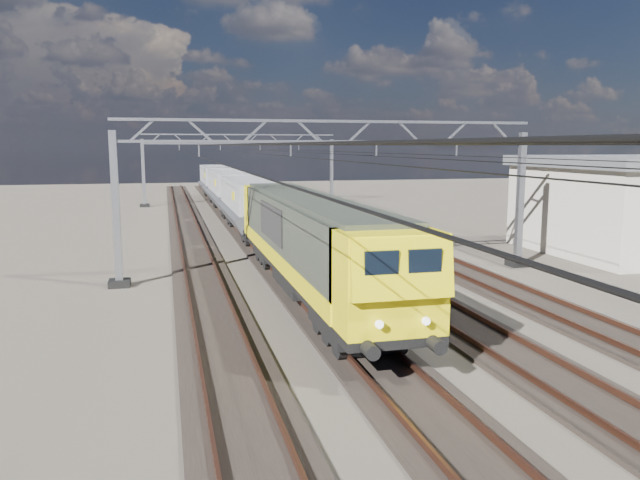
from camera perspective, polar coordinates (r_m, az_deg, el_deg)
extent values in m
plane|color=#29251F|center=(25.23, 3.66, -5.09)|extent=(160.00, 160.00, 0.00)
cube|color=black|center=(24.13, -10.12, -5.69)|extent=(2.60, 140.00, 0.12)
cube|color=brown|center=(24.06, -11.85, -5.39)|extent=(0.08, 140.00, 0.16)
cube|color=brown|center=(24.15, -8.42, -5.25)|extent=(0.08, 140.00, 0.16)
cube|color=black|center=(24.70, -0.78, -5.22)|extent=(2.60, 140.00, 0.12)
cube|color=brown|center=(24.51, -2.43, -4.95)|extent=(0.08, 140.00, 0.16)
cube|color=brown|center=(24.83, 0.84, -4.77)|extent=(0.08, 140.00, 0.16)
cube|color=black|center=(25.87, 7.91, -4.67)|extent=(2.60, 140.00, 0.12)
cube|color=brown|center=(25.58, 6.41, -4.42)|extent=(0.08, 140.00, 0.16)
cube|color=brown|center=(26.11, 9.38, -4.22)|extent=(0.08, 140.00, 0.16)
cube|color=black|center=(27.58, 15.67, -4.07)|extent=(2.60, 140.00, 0.12)
cube|color=brown|center=(27.21, 14.36, -3.85)|extent=(0.08, 140.00, 0.16)
cube|color=brown|center=(27.91, 16.97, -3.65)|extent=(0.08, 140.00, 0.16)
cube|color=gray|center=(27.56, -18.15, 2.63)|extent=(0.30, 0.30, 6.60)
cube|color=gray|center=(32.28, 17.83, 3.47)|extent=(0.30, 0.30, 6.60)
cube|color=black|center=(28.04, -17.85, -3.78)|extent=(0.90, 0.90, 0.30)
cube|color=black|center=(32.69, 17.57, -2.03)|extent=(0.90, 0.90, 0.30)
cube|color=gray|center=(28.36, 1.32, 10.81)|extent=(19.30, 0.18, 0.12)
cube|color=gray|center=(28.34, 1.32, 8.99)|extent=(19.30, 0.18, 0.12)
cube|color=gray|center=(27.37, -15.97, 9.62)|extent=(1.03, 0.10, 0.94)
cube|color=gray|center=(27.40, -10.93, 9.79)|extent=(1.03, 0.10, 0.94)
cube|color=gray|center=(27.63, -5.93, 9.89)|extent=(1.03, 0.10, 0.94)
cube|color=gray|center=(28.06, -1.06, 9.91)|extent=(1.03, 0.10, 0.94)
cube|color=gray|center=(28.69, 3.64, 9.87)|extent=(1.03, 0.10, 0.94)
cube|color=gray|center=(29.49, 8.11, 9.77)|extent=(1.03, 0.10, 0.94)
cube|color=gray|center=(30.45, 12.32, 9.62)|extent=(1.03, 0.10, 0.94)
cube|color=gray|center=(31.57, 16.25, 9.43)|extent=(1.03, 0.10, 0.94)
cube|color=gray|center=(27.39, -11.02, 8.16)|extent=(0.06, 0.06, 0.65)
cube|color=gray|center=(27.89, -2.70, 8.32)|extent=(0.06, 0.06, 0.65)
cube|color=gray|center=(28.93, 5.18, 8.30)|extent=(0.06, 0.06, 0.65)
cube|color=gray|center=(30.47, 12.38, 8.16)|extent=(0.06, 0.06, 0.65)
cube|color=gray|center=(63.44, -15.85, 5.90)|extent=(0.30, 0.30, 6.60)
cube|color=gray|center=(65.63, 1.06, 6.30)|extent=(0.30, 0.30, 6.60)
cube|color=black|center=(63.65, -15.73, 3.07)|extent=(0.90, 0.90, 0.30)
cube|color=black|center=(65.83, 1.05, 3.56)|extent=(0.90, 0.90, 0.30)
cube|color=gray|center=(63.80, -7.32, 9.54)|extent=(19.30, 0.18, 0.12)
cube|color=gray|center=(63.79, -7.30, 8.73)|extent=(19.30, 0.18, 0.12)
cube|color=gray|center=(63.36, -14.89, 8.92)|extent=(1.03, 0.10, 0.94)
cube|color=gray|center=(63.37, -12.71, 9.00)|extent=(1.03, 0.10, 0.94)
cube|color=gray|center=(63.47, -10.55, 9.06)|extent=(1.03, 0.10, 0.94)
cube|color=gray|center=(63.66, -8.38, 9.11)|extent=(1.03, 0.10, 0.94)
cube|color=gray|center=(63.94, -6.24, 9.15)|extent=(1.03, 0.10, 0.94)
cube|color=gray|center=(64.30, -4.11, 9.17)|extent=(1.03, 0.10, 0.94)
cube|color=gray|center=(64.75, -2.02, 9.19)|extent=(1.03, 0.10, 0.94)
cube|color=gray|center=(65.28, 0.05, 9.19)|extent=(1.03, 0.10, 0.94)
cube|color=gray|center=(63.37, -12.75, 8.29)|extent=(0.06, 0.06, 0.65)
cube|color=gray|center=(63.58, -9.11, 8.40)|extent=(0.06, 0.06, 0.65)
cube|color=gray|center=(64.05, -5.50, 8.47)|extent=(0.06, 0.06, 0.65)
cube|color=gray|center=(64.76, -1.96, 8.50)|extent=(0.06, 0.06, 0.65)
cylinder|color=black|center=(31.39, -11.39, 7.60)|extent=(0.03, 140.00, 0.03)
cylinder|color=black|center=(31.38, -11.41, 8.51)|extent=(0.03, 140.00, 0.03)
cylinder|color=black|center=(31.82, -4.11, 7.76)|extent=(0.03, 140.00, 0.03)
cylinder|color=black|center=(31.82, -4.12, 8.66)|extent=(0.03, 140.00, 0.03)
cylinder|color=black|center=(32.74, 2.87, 7.79)|extent=(0.03, 140.00, 0.03)
cylinder|color=black|center=(32.74, 2.87, 8.67)|extent=(0.03, 140.00, 0.03)
cylinder|color=black|center=(34.11, 9.37, 7.73)|extent=(0.03, 140.00, 0.03)
cylinder|color=black|center=(34.11, 9.39, 8.56)|extent=(0.03, 140.00, 0.03)
cube|color=black|center=(18.91, 3.40, -7.43)|extent=(2.20, 3.60, 0.60)
cube|color=black|center=(31.26, -3.70, -1.00)|extent=(2.20, 3.60, 0.60)
cube|color=black|center=(24.92, -1.04, -2.58)|extent=(2.65, 20.00, 0.25)
cube|color=black|center=(25.00, -1.04, -3.43)|extent=(2.20, 4.50, 0.75)
cube|color=#2B3129|center=(24.69, -1.05, 0.66)|extent=(2.65, 17.00, 2.60)
cube|color=yellow|center=(24.59, -4.10, -1.76)|extent=(0.04, 17.00, 0.60)
cube|color=yellow|center=(25.17, 1.94, -1.49)|extent=(0.04, 17.00, 0.60)
cube|color=black|center=(25.36, -4.54, 1.64)|extent=(0.05, 5.00, 1.40)
cube|color=black|center=(25.93, 1.38, 1.82)|extent=(0.05, 5.00, 1.40)
cube|color=#2B3129|center=(24.53, -1.06, 3.83)|extent=(2.25, 18.00, 0.15)
cube|color=yellow|center=(16.08, 6.21, -3.72)|extent=(2.65, 1.80, 2.60)
cube|color=yellow|center=(15.11, 7.48, -2.61)|extent=(2.60, 0.46, 1.52)
cube|color=black|center=(14.80, 5.64, -2.41)|extent=(0.85, 0.08, 0.75)
cube|color=black|center=(15.20, 9.56, -2.20)|extent=(0.85, 0.08, 0.75)
cylinder|color=black|center=(15.09, 4.63, -10.05)|extent=(0.36, 0.50, 0.36)
cylinder|color=black|center=(15.69, 10.61, -9.44)|extent=(0.36, 0.50, 0.36)
cylinder|color=white|center=(15.07, 5.45, -7.69)|extent=(0.20, 0.08, 0.20)
cylinder|color=white|center=(15.50, 9.67, -7.31)|extent=(0.20, 0.08, 0.20)
cube|color=yellow|center=(33.56, -4.52, 2.75)|extent=(2.65, 1.80, 2.60)
cube|color=yellow|center=(34.44, -4.79, 3.74)|extent=(2.60, 0.46, 1.52)
cube|color=black|center=(34.45, -5.72, 3.89)|extent=(0.85, 0.08, 0.75)
cube|color=black|center=(34.62, -3.92, 3.94)|extent=(0.85, 0.08, 0.75)
cylinder|color=black|center=(34.78, -6.20, 0.61)|extent=(0.36, 0.50, 0.36)
cylinder|color=black|center=(35.04, -3.44, 0.71)|extent=(0.36, 0.50, 0.36)
cylinder|color=white|center=(34.64, -5.78, 1.59)|extent=(0.20, 0.08, 0.20)
cylinder|color=white|center=(34.82, -3.83, 1.65)|extent=(0.20, 0.08, 0.20)
cube|color=black|center=(37.80, -5.51, 0.61)|extent=(2.20, 2.60, 0.55)
cube|color=black|center=(46.65, -7.13, 2.10)|extent=(2.20, 2.60, 0.55)
cube|color=black|center=(42.18, -6.41, 1.92)|extent=(2.40, 13.00, 0.20)
cube|color=slate|center=(42.01, -6.45, 4.25)|extent=(2.80, 12.00, 1.80)
cube|color=#424449|center=(42.01, -7.71, 2.51)|extent=(1.48, 12.00, 1.36)
cube|color=#424449|center=(42.26, -5.15, 2.59)|extent=(1.48, 12.00, 1.36)
cube|color=yellow|center=(38.87, -7.95, 4.02)|extent=(0.04, 1.20, 0.50)
cube|color=black|center=(51.79, -7.82, 2.73)|extent=(2.20, 2.60, 0.55)
cube|color=black|center=(60.71, -8.74, 3.57)|extent=(2.20, 2.60, 0.55)
cube|color=black|center=(56.21, -8.32, 3.55)|extent=(2.40, 13.00, 0.20)
cube|color=slate|center=(56.09, -8.36, 5.30)|extent=(2.80, 12.00, 1.80)
cube|color=#424449|center=(56.09, -9.30, 4.00)|extent=(1.48, 12.00, 1.36)
cube|color=#424449|center=(56.27, -7.37, 4.06)|extent=(1.48, 12.00, 1.36)
cube|color=yellow|center=(52.98, -9.58, 5.19)|extent=(0.04, 1.20, 0.50)
cube|color=black|center=(65.87, -9.16, 3.95)|extent=(2.20, 2.60, 0.55)
cube|color=black|center=(74.82, -9.74, 4.49)|extent=(2.20, 2.60, 0.55)
cube|color=black|center=(70.32, -9.47, 4.53)|extent=(2.40, 13.00, 0.20)
cube|color=slate|center=(70.22, -9.51, 5.93)|extent=(2.80, 12.00, 1.80)
cube|color=#424449|center=(70.22, -10.26, 4.89)|extent=(1.48, 12.00, 1.36)
cube|color=#424449|center=(70.37, -8.71, 4.94)|extent=(1.48, 12.00, 1.36)
cube|color=yellow|center=(67.13, -10.52, 5.87)|extent=(0.04, 1.20, 0.50)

